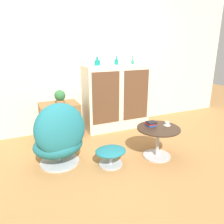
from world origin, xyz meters
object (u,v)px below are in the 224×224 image
at_px(sideboard, 116,97).
at_px(coffee_table, 158,138).
at_px(potted_plant, 60,96).
at_px(tv_console, 60,120).
at_px(vase_inner_right, 133,62).
at_px(vase_inner_left, 116,62).
at_px(book_stack, 151,124).
at_px(teacup, 167,124).
at_px(egg_chair, 59,138).
at_px(vase_leftmost, 97,62).
at_px(ottoman, 111,153).

bearing_deg(sideboard, coffee_table, -88.37).
height_order(coffee_table, potted_plant, potted_plant).
distance_m(tv_console, vase_inner_right, 1.65).
height_order(vase_inner_left, potted_plant, vase_inner_left).
bearing_deg(sideboard, book_stack, -91.03).
bearing_deg(vase_inner_left, vase_inner_right, 0.00).
bearing_deg(sideboard, teacup, -81.18).
height_order(egg_chair, vase_inner_left, vase_inner_left).
bearing_deg(potted_plant, teacup, -46.14).
bearing_deg(vase_leftmost, coffee_table, -73.36).
height_order(tv_console, vase_leftmost, vase_leftmost).
bearing_deg(vase_inner_right, tv_console, -179.80).
relative_size(tv_console, coffee_table, 1.07).
bearing_deg(coffee_table, book_stack, 120.15).
bearing_deg(egg_chair, vase_leftmost, 47.01).
distance_m(tv_console, teacup, 1.77).
height_order(vase_leftmost, vase_inner_right, vase_inner_right).
bearing_deg(teacup, potted_plant, 133.86).
relative_size(egg_chair, vase_inner_left, 5.75).
bearing_deg(potted_plant, vase_inner_left, 0.23).
bearing_deg(sideboard, ottoman, -117.88).
height_order(sideboard, teacup, sideboard).
relative_size(sideboard, vase_inner_left, 7.79).
height_order(egg_chair, teacup, egg_chair).
relative_size(egg_chair, book_stack, 6.73).
relative_size(sideboard, book_stack, 9.12).
bearing_deg(vase_inner_right, sideboard, -179.34).
xyz_separation_m(ottoman, vase_inner_left, (0.65, 1.22, 1.04)).
bearing_deg(coffee_table, vase_inner_left, 91.23).
xyz_separation_m(vase_leftmost, vase_inner_right, (0.68, 0.00, -0.01)).
height_order(sideboard, vase_inner_left, vase_inner_left).
relative_size(tv_console, vase_inner_left, 4.17).
bearing_deg(egg_chair, book_stack, -11.04).
bearing_deg(tv_console, vase_leftmost, 0.40).
height_order(vase_inner_right, potted_plant, vase_inner_right).
relative_size(tv_console, ottoman, 1.54).
relative_size(egg_chair, ottoman, 2.12).
distance_m(ottoman, teacup, 0.89).
height_order(sideboard, tv_console, sideboard).
relative_size(coffee_table, book_stack, 4.56).
bearing_deg(vase_inner_left, egg_chair, -142.59).
xyz_separation_m(vase_leftmost, book_stack, (0.33, -1.18, -0.75)).
bearing_deg(book_stack, potted_plant, 130.01).
distance_m(sideboard, coffee_table, 1.31).
xyz_separation_m(ottoman, book_stack, (0.62, 0.03, 0.29)).
relative_size(coffee_table, potted_plant, 2.60).
xyz_separation_m(tv_console, coffee_table, (1.08, -1.28, -0.00)).
xyz_separation_m(potted_plant, book_stack, (0.99, -1.18, -0.23)).
height_order(vase_leftmost, book_stack, vase_leftmost).
height_order(egg_chair, vase_leftmost, vase_leftmost).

